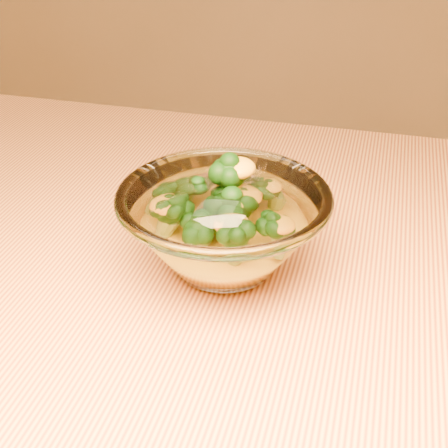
{
  "coord_description": "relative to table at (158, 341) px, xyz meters",
  "views": [
    {
      "loc": [
        0.2,
        -0.47,
        1.11
      ],
      "look_at": [
        0.07,
        0.02,
        0.8
      ],
      "focal_mm": 50.0,
      "sensor_mm": 36.0,
      "label": 1
    }
  ],
  "objects": [
    {
      "name": "table",
      "position": [
        0.0,
        0.0,
        0.0
      ],
      "size": [
        1.2,
        0.8,
        0.75
      ],
      "color": "gold",
      "rests_on": "ground"
    },
    {
      "name": "glass_bowl",
      "position": [
        0.07,
        0.02,
        0.15
      ],
      "size": [
        0.2,
        0.2,
        0.09
      ],
      "color": "white",
      "rests_on": "table"
    },
    {
      "name": "cheese_sauce",
      "position": [
        0.07,
        0.02,
        0.13
      ],
      "size": [
        0.12,
        0.12,
        0.03
      ],
      "primitive_type": "ellipsoid",
      "color": "gold",
      "rests_on": "glass_bowl"
    },
    {
      "name": "broccoli_heap",
      "position": [
        0.07,
        0.03,
        0.16
      ],
      "size": [
        0.13,
        0.12,
        0.08
      ],
      "color": "black",
      "rests_on": "cheese_sauce"
    }
  ]
}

